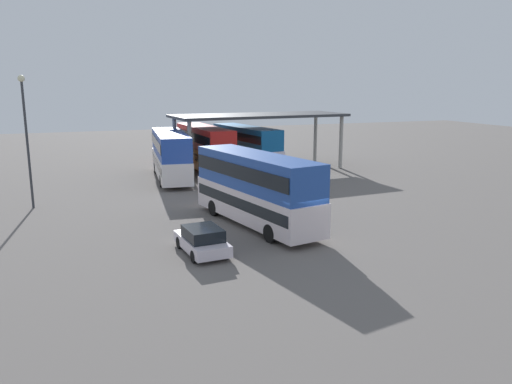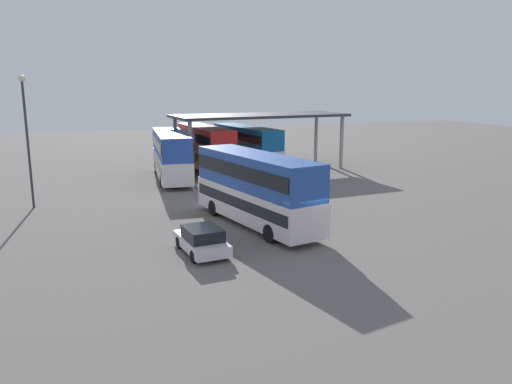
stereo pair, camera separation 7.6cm
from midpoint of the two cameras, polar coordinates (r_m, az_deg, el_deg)
The scene contains 8 objects.
ground_plane at distance 26.78m, azimuth 4.76°, elevation -5.73°, with size 140.00×140.00×0.00m, color #655F5C.
double_decker_main at distance 29.42m, azimuth -0.09°, elevation 0.61°, with size 4.52×10.84×4.23m.
parked_hatchback at distance 25.03m, azimuth -6.18°, elevation -5.44°, with size 2.07×3.93×1.35m.
double_decker_near_canopy at distance 44.46m, azimuth -9.67°, elevation 4.30°, with size 3.51×11.09×4.10m.
double_decker_mid_row at distance 48.55m, azimuth -5.89°, elevation 5.13°, with size 3.06×11.35×4.22m.
double_decker_far_right at distance 50.35m, azimuth -1.16°, elevation 5.35°, with size 3.97×10.87×4.05m.
depot_canopy at distance 48.52m, azimuth 0.35°, elevation 8.35°, with size 16.90×7.12×5.36m.
lamppost_tall at distance 36.38m, azimuth -24.64°, elevation 6.68°, with size 0.44×0.44×8.75m.
Camera 1 is at (-11.00, -23.00, 8.22)m, focal length 35.37 mm.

